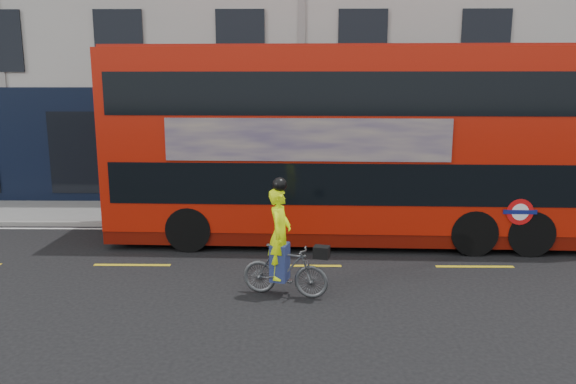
{
  "coord_description": "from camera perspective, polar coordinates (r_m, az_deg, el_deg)",
  "views": [
    {
      "loc": [
        -0.16,
        -10.98,
        4.3
      ],
      "look_at": [
        -0.35,
        1.96,
        1.67
      ],
      "focal_mm": 35.0,
      "sensor_mm": 36.0,
      "label": 1
    }
  ],
  "objects": [
    {
      "name": "ground",
      "position": [
        11.8,
        1.59,
        -9.89
      ],
      "size": [
        120.0,
        120.0,
        0.0
      ],
      "primitive_type": "plane",
      "color": "black",
      "rests_on": "ground"
    },
    {
      "name": "pavement",
      "position": [
        17.99,
        1.32,
        -2.14
      ],
      "size": [
        60.0,
        3.0,
        0.12
      ],
      "primitive_type": "cube",
      "color": "slate",
      "rests_on": "ground"
    },
    {
      "name": "kerb",
      "position": [
        16.54,
        1.37,
        -3.35
      ],
      "size": [
        60.0,
        0.12,
        0.13
      ],
      "primitive_type": "cube",
      "color": "gray",
      "rests_on": "ground"
    },
    {
      "name": "road_edge_line",
      "position": [
        16.26,
        1.38,
        -3.83
      ],
      "size": [
        58.0,
        0.1,
        0.01
      ],
      "primitive_type": "cube",
      "color": "silver",
      "rests_on": "ground"
    },
    {
      "name": "lane_dashes",
      "position": [
        13.2,
        1.5,
        -7.5
      ],
      "size": [
        58.0,
        0.12,
        0.01
      ],
      "primitive_type": null,
      "color": "gold",
      "rests_on": "ground"
    },
    {
      "name": "bus",
      "position": [
        14.95,
        6.6,
        4.93
      ],
      "size": [
        12.72,
        3.27,
        5.09
      ],
      "rotation": [
        0.0,
        0.0,
        -0.03
      ],
      "color": "#AA1506",
      "rests_on": "ground"
    },
    {
      "name": "cyclist",
      "position": [
        11.24,
        -0.48,
        -6.58
      ],
      "size": [
        1.83,
        0.94,
        2.41
      ],
      "rotation": [
        0.0,
        0.0,
        -0.26
      ],
      "color": "#4A4C4F",
      "rests_on": "ground"
    }
  ]
}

